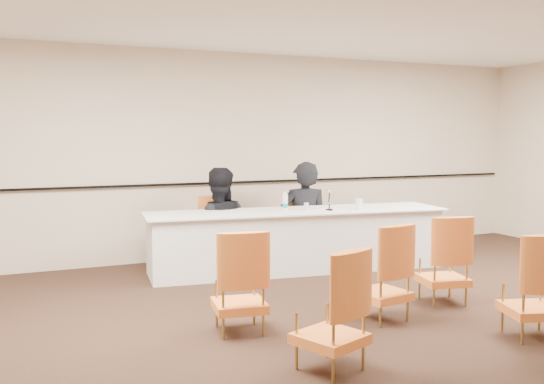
{
  "coord_description": "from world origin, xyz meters",
  "views": [
    {
      "loc": [
        -3.25,
        -4.41,
        1.79
      ],
      "look_at": [
        -0.12,
        2.6,
        1.07
      ],
      "focal_mm": 40.0,
      "sensor_mm": 36.0,
      "label": 1
    }
  ],
  "objects_px": {
    "aud_chair_front_left": "(239,281)",
    "aud_chair_front_mid": "(381,272)",
    "panel_table": "(297,240)",
    "coffee_cup": "(359,204)",
    "panelist_second": "(218,233)",
    "panelist_main_chair": "(304,227)",
    "drinking_glass": "(306,206)",
    "panelist_main": "(304,229)",
    "aud_chair_front_right": "(443,259)",
    "aud_chair_back_left": "(330,309)",
    "microphone": "(329,200)",
    "panelist_second_chair": "(218,231)",
    "water_bottle": "(285,201)",
    "aud_chair_back_right": "(533,285)"
  },
  "relations": [
    {
      "from": "aud_chair_front_left",
      "to": "aud_chair_front_mid",
      "type": "bearing_deg",
      "value": 0.66
    },
    {
      "from": "panelist_main_chair",
      "to": "aud_chair_back_right",
      "type": "bearing_deg",
      "value": -78.15
    },
    {
      "from": "panel_table",
      "to": "aud_chair_front_left",
      "type": "xyz_separation_m",
      "value": [
        -1.62,
        -2.08,
        0.07
      ]
    },
    {
      "from": "aud_chair_front_right",
      "to": "water_bottle",
      "type": "bearing_deg",
      "value": 126.72
    },
    {
      "from": "aud_chair_front_left",
      "to": "water_bottle",
      "type": "bearing_deg",
      "value": 64.76
    },
    {
      "from": "panelist_main",
      "to": "drinking_glass",
      "type": "bearing_deg",
      "value": 82.98
    },
    {
      "from": "panelist_main_chair",
      "to": "microphone",
      "type": "xyz_separation_m",
      "value": [
        -0.01,
        -0.74,
        0.46
      ]
    },
    {
      "from": "panelist_main",
      "to": "aud_chair_front_mid",
      "type": "relative_size",
      "value": 2.03
    },
    {
      "from": "panelist_main_chair",
      "to": "water_bottle",
      "type": "bearing_deg",
      "value": -129.13
    },
    {
      "from": "drinking_glass",
      "to": "aud_chair_front_left",
      "type": "relative_size",
      "value": 0.11
    },
    {
      "from": "panelist_main_chair",
      "to": "aud_chair_front_right",
      "type": "height_order",
      "value": "same"
    },
    {
      "from": "panel_table",
      "to": "microphone",
      "type": "height_order",
      "value": "microphone"
    },
    {
      "from": "aud_chair_back_left",
      "to": "panel_table",
      "type": "bearing_deg",
      "value": 46.95
    },
    {
      "from": "aud_chair_front_right",
      "to": "aud_chair_back_right",
      "type": "bearing_deg",
      "value": -77.81
    },
    {
      "from": "panelist_second",
      "to": "panelist_second_chair",
      "type": "height_order",
      "value": "panelist_second"
    },
    {
      "from": "coffee_cup",
      "to": "panelist_second_chair",
      "type": "bearing_deg",
      "value": 149.98
    },
    {
      "from": "aud_chair_front_right",
      "to": "aud_chair_front_left",
      "type": "bearing_deg",
      "value": -166.06
    },
    {
      "from": "panelist_second",
      "to": "aud_chair_front_right",
      "type": "bearing_deg",
      "value": 135.79
    },
    {
      "from": "panelist_main",
      "to": "water_bottle",
      "type": "xyz_separation_m",
      "value": [
        -0.56,
        -0.53,
        0.47
      ]
    },
    {
      "from": "panel_table",
      "to": "coffee_cup",
      "type": "bearing_deg",
      "value": -11.28
    },
    {
      "from": "panelist_second",
      "to": "water_bottle",
      "type": "relative_size",
      "value": 7.17
    },
    {
      "from": "drinking_glass",
      "to": "aud_chair_front_mid",
      "type": "xyz_separation_m",
      "value": [
        -0.34,
        -2.25,
        -0.38
      ]
    },
    {
      "from": "panelist_main_chair",
      "to": "drinking_glass",
      "type": "bearing_deg",
      "value": -107.62
    },
    {
      "from": "panel_table",
      "to": "aud_chair_front_mid",
      "type": "height_order",
      "value": "aud_chair_front_mid"
    },
    {
      "from": "aud_chair_back_left",
      "to": "aud_chair_back_right",
      "type": "bearing_deg",
      "value": -22.72
    },
    {
      "from": "aud_chair_back_left",
      "to": "aud_chair_front_right",
      "type": "bearing_deg",
      "value": 8.81
    },
    {
      "from": "aud_chair_back_left",
      "to": "microphone",
      "type": "bearing_deg",
      "value": 39.96
    },
    {
      "from": "panel_table",
      "to": "coffee_cup",
      "type": "relative_size",
      "value": 27.71
    },
    {
      "from": "panelist_second_chair",
      "to": "aud_chair_front_mid",
      "type": "height_order",
      "value": "same"
    },
    {
      "from": "panelist_second_chair",
      "to": "aud_chair_back_right",
      "type": "xyz_separation_m",
      "value": [
        1.57,
        -3.98,
        0.0
      ]
    },
    {
      "from": "panel_table",
      "to": "water_bottle",
      "type": "xyz_separation_m",
      "value": [
        -0.18,
        0.01,
        0.53
      ]
    },
    {
      "from": "panel_table",
      "to": "panelist_main_chair",
      "type": "height_order",
      "value": "panelist_main_chair"
    },
    {
      "from": "aud_chair_back_left",
      "to": "coffee_cup",
      "type": "bearing_deg",
      "value": 33.69
    },
    {
      "from": "aud_chair_front_left",
      "to": "panelist_second",
      "type": "bearing_deg",
      "value": 84.33
    },
    {
      "from": "panel_table",
      "to": "aud_chair_front_right",
      "type": "relative_size",
      "value": 4.22
    },
    {
      "from": "panelist_main_chair",
      "to": "aud_chair_back_left",
      "type": "xyz_separation_m",
      "value": [
        -1.7,
        -3.75,
        0.0
      ]
    },
    {
      "from": "water_bottle",
      "to": "microphone",
      "type": "bearing_deg",
      "value": -20.82
    },
    {
      "from": "panelist_second",
      "to": "panel_table",
      "type": "bearing_deg",
      "value": 157.05
    },
    {
      "from": "panelist_second_chair",
      "to": "aud_chair_front_left",
      "type": "height_order",
      "value": "same"
    },
    {
      "from": "panelist_main_chair",
      "to": "panel_table",
      "type": "bearing_deg",
      "value": -117.97
    },
    {
      "from": "panelist_second",
      "to": "panelist_second_chair",
      "type": "distance_m",
      "value": 0.02
    },
    {
      "from": "panelist_main_chair",
      "to": "drinking_glass",
      "type": "xyz_separation_m",
      "value": [
        -0.27,
        -0.59,
        0.38
      ]
    },
    {
      "from": "microphone",
      "to": "coffee_cup",
      "type": "relative_size",
      "value": 1.88
    },
    {
      "from": "coffee_cup",
      "to": "aud_chair_back_left",
      "type": "xyz_separation_m",
      "value": [
        -2.1,
        -2.95,
        -0.4
      ]
    },
    {
      "from": "panelist_second",
      "to": "aud_chair_back_left",
      "type": "relative_size",
      "value": 1.89
    },
    {
      "from": "panelist_second_chair",
      "to": "aud_chair_front_right",
      "type": "height_order",
      "value": "same"
    },
    {
      "from": "panelist_main",
      "to": "aud_chair_front_mid",
      "type": "distance_m",
      "value": 2.91
    },
    {
      "from": "panel_table",
      "to": "panelist_second",
      "type": "relative_size",
      "value": 2.23
    },
    {
      "from": "panel_table",
      "to": "drinking_glass",
      "type": "bearing_deg",
      "value": -17.26
    },
    {
      "from": "panelist_main",
      "to": "panel_table",
      "type": "bearing_deg",
      "value": 72.64
    }
  ]
}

